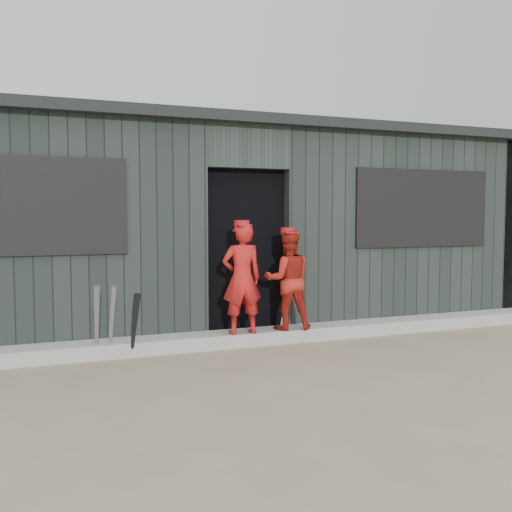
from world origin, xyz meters
name	(u,v)px	position (x,y,z in m)	size (l,w,h in m)	color
ground	(333,388)	(0.00, 0.00, 0.00)	(80.00, 80.00, 0.00)	#766851
curb	(255,337)	(0.00, 1.82, 0.07)	(8.00, 0.36, 0.15)	gray
bat_left	(97,323)	(-1.76, 1.65, 0.39)	(0.07, 0.07, 0.79)	gray
bat_mid	(112,321)	(-1.61, 1.72, 0.38)	(0.07, 0.07, 0.77)	gray
bat_right	(134,326)	(-1.40, 1.56, 0.34)	(0.07, 0.07, 0.71)	black
player_red_left	(242,278)	(-0.20, 1.71, 0.76)	(0.45, 0.29, 1.23)	#B21815
player_red_right	(288,280)	(0.37, 1.76, 0.72)	(0.56, 0.43, 1.14)	#A51F14
player_grey_back	(282,277)	(0.56, 2.33, 0.69)	(0.67, 0.44, 1.37)	#A7A7A7
dugout	(212,228)	(0.00, 3.50, 1.29)	(8.30, 3.30, 2.62)	black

